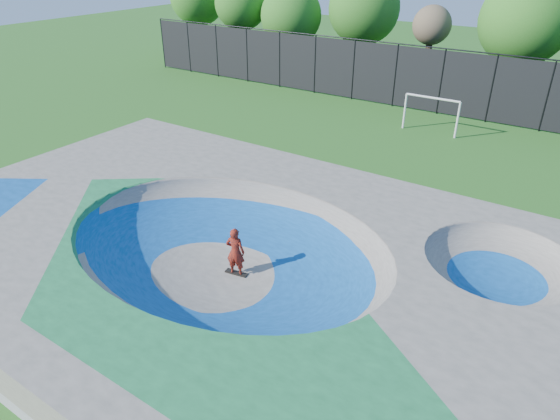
% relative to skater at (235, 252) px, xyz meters
% --- Properties ---
extents(ground, '(120.00, 120.00, 0.00)m').
position_rel_skater_xyz_m(ground, '(-0.18, -0.23, -0.86)').
color(ground, '#1E5417').
rests_on(ground, ground).
extents(skate_deck, '(22.00, 14.00, 1.50)m').
position_rel_skater_xyz_m(skate_deck, '(-0.18, -0.23, -0.11)').
color(skate_deck, gray).
rests_on(skate_deck, ground).
extents(skater, '(0.71, 0.57, 1.71)m').
position_rel_skater_xyz_m(skater, '(0.00, 0.00, 0.00)').
color(skater, red).
rests_on(skater, ground).
extents(skateboard, '(0.80, 0.33, 0.05)m').
position_rel_skater_xyz_m(skateboard, '(0.00, -0.00, -0.83)').
color(skateboard, black).
rests_on(skateboard, ground).
extents(soccer_goal, '(3.15, 0.12, 2.08)m').
position_rel_skater_xyz_m(soccer_goal, '(0.59, 16.95, 0.59)').
color(soccer_goal, silver).
rests_on(soccer_goal, ground).
extents(fence, '(48.09, 0.09, 4.04)m').
position_rel_skater_xyz_m(fence, '(-0.18, 20.77, 1.24)').
color(fence, black).
rests_on(fence, ground).
extents(treeline, '(53.39, 7.33, 8.25)m').
position_rel_skater_xyz_m(treeline, '(1.50, 25.80, 4.26)').
color(treeline, '#423021').
rests_on(treeline, ground).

